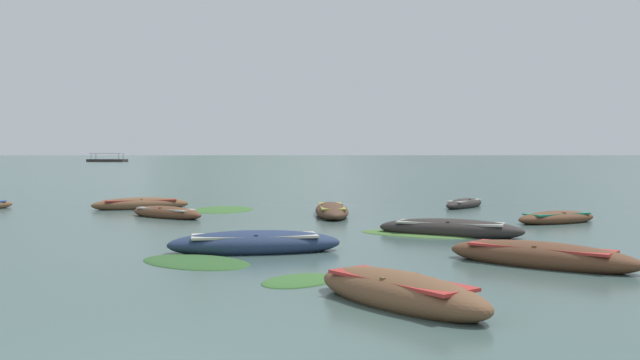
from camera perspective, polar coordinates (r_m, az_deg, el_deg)
ground_plane at (r=1506.57m, az=-0.26°, el=2.12°), size 6000.00×6000.00×0.00m
mountain_1 at (r=2647.38m, az=-23.22°, el=7.78°), size 2006.16×2006.16×535.14m
mountain_2 at (r=2333.51m, az=-9.45°, el=7.46°), size 1089.73×1089.73×434.22m
mountain_3 at (r=2473.90m, az=15.24°, el=8.56°), size 1382.83×1382.83×558.46m
rowboat_1 at (r=28.40m, az=11.77°, el=-1.96°), size 2.41×2.93×0.47m
rowboat_2 at (r=24.06m, az=0.78°, el=-2.58°), size 1.29×4.48×0.57m
rowboat_3 at (r=24.02m, az=-12.92°, el=-2.71°), size 3.22×2.77×0.49m
rowboat_5 at (r=27.98m, az=-14.96°, el=-1.98°), size 3.90×2.32×0.57m
rowboat_7 at (r=15.31m, az=-5.67°, el=-5.31°), size 4.00×1.84×0.60m
rowboat_8 at (r=14.09m, az=17.75°, el=-6.07°), size 3.64×3.17×0.59m
rowboat_9 at (r=18.56m, az=10.62°, el=-4.04°), size 3.99×2.36×0.57m
rowboat_11 at (r=22.90m, az=18.98°, el=-3.02°), size 3.18×2.26×0.47m
rowboat_12 at (r=10.04m, az=6.44°, el=-9.28°), size 2.83×3.24×0.61m
ferry_1 at (r=194.61m, az=-17.57°, el=1.59°), size 11.18×5.38×2.54m
weed_patch_1 at (r=18.72m, az=7.94°, el=-4.53°), size 3.58×2.88×0.14m
weed_patch_2 at (r=14.05m, az=-10.56°, el=-6.79°), size 3.07×2.90×0.14m
weed_patch_3 at (r=11.83m, az=-1.94°, el=-8.45°), size 1.80×1.88×0.14m
weed_patch_4 at (r=26.88m, az=-8.40°, el=-2.49°), size 2.60×3.54×0.14m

